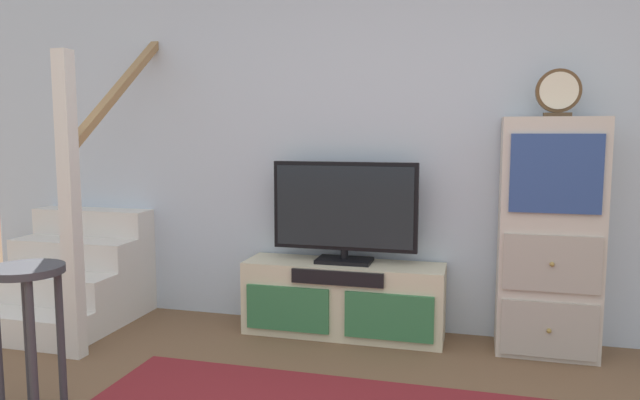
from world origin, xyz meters
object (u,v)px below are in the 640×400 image
at_px(desk_clock, 558,93).
at_px(bar_stool_near, 28,306).
at_px(television, 344,210).
at_px(side_cabinet, 549,237).
at_px(media_console, 343,299).

bearing_deg(desk_clock, bar_stool_near, -148.46).
height_order(television, desk_clock, desk_clock).
bearing_deg(side_cabinet, media_console, -179.54).
bearing_deg(desk_clock, side_cabinet, 129.44).
distance_m(media_console, bar_stool_near, 1.91).
relative_size(television, side_cabinet, 0.67).
xyz_separation_m(media_console, television, (0.00, 0.02, 0.59)).
height_order(side_cabinet, bar_stool_near, side_cabinet).
distance_m(desk_clock, bar_stool_near, 3.02).
bearing_deg(bar_stool_near, desk_clock, 31.54).
xyz_separation_m(side_cabinet, desk_clock, (0.01, -0.02, 0.85)).
xyz_separation_m(television, side_cabinet, (1.26, -0.01, -0.12)).
height_order(media_console, bar_stool_near, bar_stool_near).
xyz_separation_m(media_console, bar_stool_near, (-1.16, -1.49, 0.30)).
xyz_separation_m(television, desk_clock, (1.27, -0.03, 0.73)).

